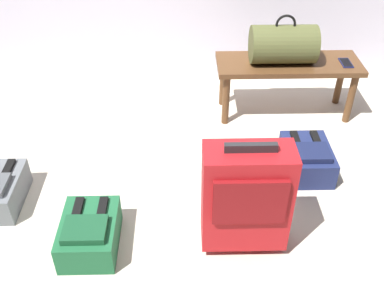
{
  "coord_description": "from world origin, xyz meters",
  "views": [
    {
      "loc": [
        0.03,
        -1.88,
        1.82
      ],
      "look_at": [
        0.08,
        0.22,
        0.25
      ],
      "focal_mm": 41.91,
      "sensor_mm": 36.0,
      "label": 1
    }
  ],
  "objects_px": {
    "suitcase_upright_red": "(246,197)",
    "backpack_green": "(90,233)",
    "bench": "(288,70)",
    "backpack_navy": "(307,159)",
    "duffel_bag_olive": "(283,44)",
    "cell_phone": "(346,63)"
  },
  "relations": [
    {
      "from": "cell_phone",
      "to": "backpack_navy",
      "type": "distance_m",
      "value": 0.81
    },
    {
      "from": "bench",
      "to": "backpack_navy",
      "type": "distance_m",
      "value": 0.72
    },
    {
      "from": "duffel_bag_olive",
      "to": "backpack_navy",
      "type": "height_order",
      "value": "duffel_bag_olive"
    },
    {
      "from": "suitcase_upright_red",
      "to": "cell_phone",
      "type": "bearing_deg",
      "value": 55.89
    },
    {
      "from": "suitcase_upright_red",
      "to": "backpack_navy",
      "type": "xyz_separation_m",
      "value": [
        0.46,
        0.58,
        -0.24
      ]
    },
    {
      "from": "backpack_navy",
      "to": "suitcase_upright_red",
      "type": "bearing_deg",
      "value": -128.41
    },
    {
      "from": "suitcase_upright_red",
      "to": "backpack_green",
      "type": "relative_size",
      "value": 1.71
    },
    {
      "from": "cell_phone",
      "to": "backpack_green",
      "type": "distance_m",
      "value": 2.05
    },
    {
      "from": "bench",
      "to": "backpack_green",
      "type": "bearing_deg",
      "value": -134.28
    },
    {
      "from": "duffel_bag_olive",
      "to": "backpack_green",
      "type": "height_order",
      "value": "duffel_bag_olive"
    },
    {
      "from": "suitcase_upright_red",
      "to": "bench",
      "type": "bearing_deg",
      "value": 70.63
    },
    {
      "from": "bench",
      "to": "duffel_bag_olive",
      "type": "distance_m",
      "value": 0.2
    },
    {
      "from": "bench",
      "to": "backpack_green",
      "type": "height_order",
      "value": "bench"
    },
    {
      "from": "bench",
      "to": "backpack_navy",
      "type": "xyz_separation_m",
      "value": [
        0.02,
        -0.68,
        -0.26
      ]
    },
    {
      "from": "backpack_green",
      "to": "backpack_navy",
      "type": "relative_size",
      "value": 1.0
    },
    {
      "from": "duffel_bag_olive",
      "to": "backpack_green",
      "type": "xyz_separation_m",
      "value": [
        -1.17,
        -1.26,
        -0.45
      ]
    },
    {
      "from": "suitcase_upright_red",
      "to": "backpack_green",
      "type": "distance_m",
      "value": 0.82
    },
    {
      "from": "suitcase_upright_red",
      "to": "backpack_navy",
      "type": "bearing_deg",
      "value": 51.59
    },
    {
      "from": "duffel_bag_olive",
      "to": "cell_phone",
      "type": "distance_m",
      "value": 0.46
    },
    {
      "from": "duffel_bag_olive",
      "to": "suitcase_upright_red",
      "type": "xyz_separation_m",
      "value": [
        -0.39,
        -1.26,
        -0.21
      ]
    },
    {
      "from": "duffel_bag_olive",
      "to": "cell_phone",
      "type": "xyz_separation_m",
      "value": [
        0.44,
        -0.03,
        -0.13
      ]
    },
    {
      "from": "bench",
      "to": "suitcase_upright_red",
      "type": "relative_size",
      "value": 1.54
    }
  ]
}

